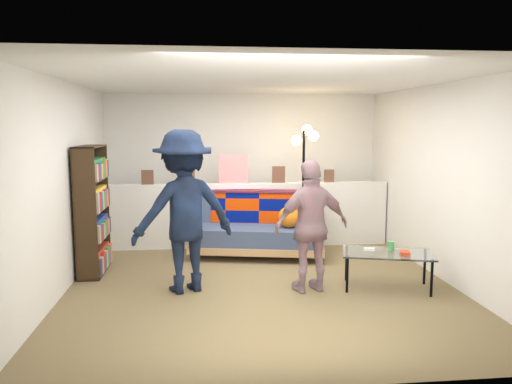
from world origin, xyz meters
TOP-DOWN VIEW (x-y plane):
  - ground at (0.00, 0.00)m, footprint 5.00×5.00m
  - room_shell at (0.00, 0.47)m, footprint 4.60×5.05m
  - half_wall_ledge at (0.00, 1.80)m, footprint 4.45×0.15m
  - ledge_decor at (-0.23, 1.78)m, footprint 2.97×0.02m
  - futon_sofa at (0.14, 1.26)m, footprint 2.04×1.25m
  - bookshelf at (-2.08, 0.63)m, footprint 0.27×0.82m
  - coffee_table at (1.46, -0.39)m, footprint 1.13×0.81m
  - floor_lamp at (0.86, 1.56)m, footprint 0.37×0.35m
  - person_left at (-0.89, -0.21)m, footprint 1.36×1.07m
  - person_right at (0.55, -0.38)m, footprint 0.94×0.55m

SIDE VIEW (x-z plane):
  - ground at x=0.00m, z-range 0.00..0.00m
  - futon_sofa at x=0.14m, z-range -0.03..0.79m
  - coffee_table at x=1.46m, z-range 0.13..0.67m
  - half_wall_ledge at x=0.00m, z-range 0.00..1.00m
  - person_right at x=0.55m, z-range 0.00..1.51m
  - bookshelf at x=-2.08m, z-range -0.05..1.58m
  - person_left at x=-0.89m, z-range 0.00..1.85m
  - ledge_decor at x=-0.23m, z-range 0.95..1.40m
  - floor_lamp at x=0.86m, z-range 0.40..2.29m
  - room_shell at x=0.00m, z-range 0.45..2.90m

